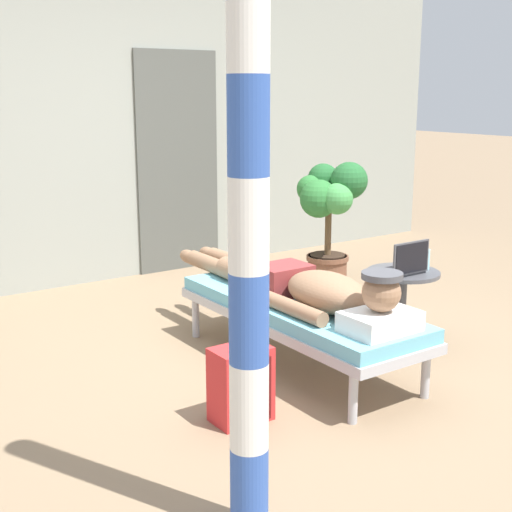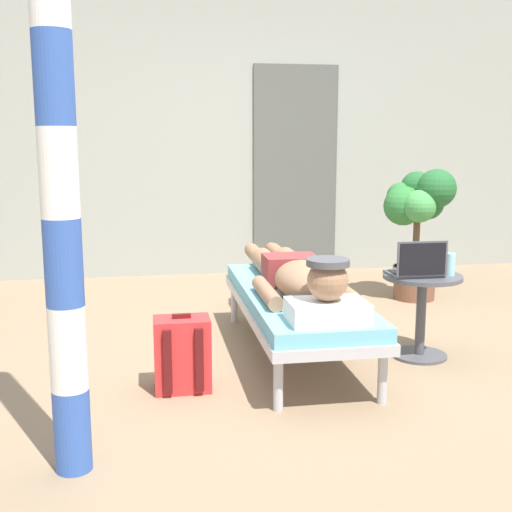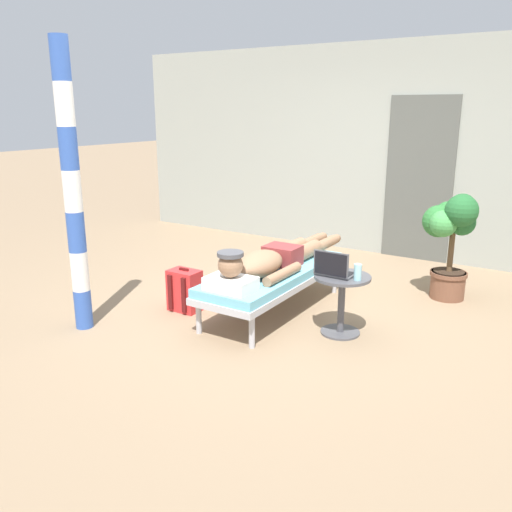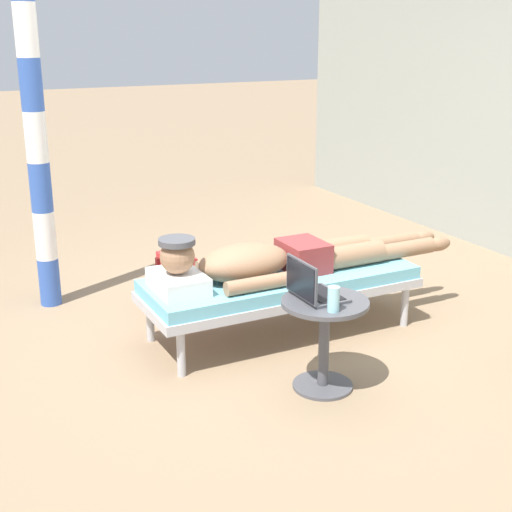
{
  "view_description": "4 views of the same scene",
  "coord_description": "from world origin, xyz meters",
  "px_view_note": "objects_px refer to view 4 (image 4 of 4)",
  "views": [
    {
      "loc": [
        -2.65,
        -3.28,
        1.69
      ],
      "look_at": [
        -0.17,
        0.27,
        0.67
      ],
      "focal_mm": 49.73,
      "sensor_mm": 36.0,
      "label": 1
    },
    {
      "loc": [
        -0.94,
        -3.85,
        1.36
      ],
      "look_at": [
        -0.26,
        0.12,
        0.62
      ],
      "focal_mm": 46.22,
      "sensor_mm": 36.0,
      "label": 2
    },
    {
      "loc": [
        2.41,
        -4.15,
        1.89
      ],
      "look_at": [
        -0.2,
        -0.04,
        0.53
      ],
      "focal_mm": 37.42,
      "sensor_mm": 36.0,
      "label": 3
    },
    {
      "loc": [
        3.78,
        -2.11,
        1.94
      ],
      "look_at": [
        -0.02,
        -0.18,
        0.57
      ],
      "focal_mm": 50.28,
      "sensor_mm": 36.0,
      "label": 4
    }
  ],
  "objects_px": {
    "lounge_chair": "(281,284)",
    "drink_glass": "(333,299)",
    "porch_post": "(36,137)",
    "backpack": "(178,282)",
    "side_table": "(324,329)",
    "laptop": "(312,288)",
    "person_reclining": "(276,259)"
  },
  "relations": [
    {
      "from": "lounge_chair",
      "to": "drink_glass",
      "type": "relative_size",
      "value": 13.31
    },
    {
      "from": "porch_post",
      "to": "backpack",
      "type": "bearing_deg",
      "value": 58.4
    },
    {
      "from": "side_table",
      "to": "laptop",
      "type": "xyz_separation_m",
      "value": [
        -0.06,
        -0.05,
        0.23
      ]
    },
    {
      "from": "drink_glass",
      "to": "laptop",
      "type": "bearing_deg",
      "value": -178.79
    },
    {
      "from": "lounge_chair",
      "to": "drink_glass",
      "type": "distance_m",
      "value": 0.96
    },
    {
      "from": "backpack",
      "to": "laptop",
      "type": "bearing_deg",
      "value": 9.58
    },
    {
      "from": "person_reclining",
      "to": "laptop",
      "type": "bearing_deg",
      "value": -13.01
    },
    {
      "from": "side_table",
      "to": "backpack",
      "type": "bearing_deg",
      "value": -168.89
    },
    {
      "from": "person_reclining",
      "to": "lounge_chair",
      "type": "bearing_deg",
      "value": 90.0
    },
    {
      "from": "person_reclining",
      "to": "porch_post",
      "type": "bearing_deg",
      "value": -135.34
    },
    {
      "from": "backpack",
      "to": "person_reclining",
      "type": "bearing_deg",
      "value": 29.0
    },
    {
      "from": "backpack",
      "to": "porch_post",
      "type": "relative_size",
      "value": 0.17
    },
    {
      "from": "side_table",
      "to": "laptop",
      "type": "distance_m",
      "value": 0.24
    },
    {
      "from": "person_reclining",
      "to": "backpack",
      "type": "distance_m",
      "value": 0.89
    },
    {
      "from": "laptop",
      "to": "porch_post",
      "type": "xyz_separation_m",
      "value": [
        -1.92,
        -1.05,
        0.64
      ]
    },
    {
      "from": "side_table",
      "to": "laptop",
      "type": "relative_size",
      "value": 1.69
    },
    {
      "from": "lounge_chair",
      "to": "person_reclining",
      "type": "xyz_separation_m",
      "value": [
        0.0,
        -0.04,
        0.17
      ]
    },
    {
      "from": "lounge_chair",
      "to": "backpack",
      "type": "distance_m",
      "value": 0.86
    },
    {
      "from": "person_reclining",
      "to": "backpack",
      "type": "relative_size",
      "value": 5.12
    },
    {
      "from": "laptop",
      "to": "side_table",
      "type": "bearing_deg",
      "value": 40.52
    },
    {
      "from": "backpack",
      "to": "porch_post",
      "type": "bearing_deg",
      "value": -121.6
    },
    {
      "from": "lounge_chair",
      "to": "person_reclining",
      "type": "distance_m",
      "value": 0.18
    },
    {
      "from": "person_reclining",
      "to": "porch_post",
      "type": "relative_size",
      "value": 0.89
    },
    {
      "from": "backpack",
      "to": "porch_post",
      "type": "height_order",
      "value": "porch_post"
    },
    {
      "from": "person_reclining",
      "to": "drink_glass",
      "type": "height_order",
      "value": "person_reclining"
    },
    {
      "from": "side_table",
      "to": "laptop",
      "type": "height_order",
      "value": "laptop"
    },
    {
      "from": "drink_glass",
      "to": "porch_post",
      "type": "xyz_separation_m",
      "value": [
        -2.13,
        -1.05,
        0.63
      ]
    },
    {
      "from": "porch_post",
      "to": "person_reclining",
      "type": "bearing_deg",
      "value": 44.66
    },
    {
      "from": "backpack",
      "to": "porch_post",
      "type": "xyz_separation_m",
      "value": [
        -0.5,
        -0.8,
        1.02
      ]
    },
    {
      "from": "person_reclining",
      "to": "porch_post",
      "type": "distance_m",
      "value": 1.85
    },
    {
      "from": "side_table",
      "to": "laptop",
      "type": "bearing_deg",
      "value": -139.48
    },
    {
      "from": "side_table",
      "to": "porch_post",
      "type": "relative_size",
      "value": 0.21
    }
  ]
}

